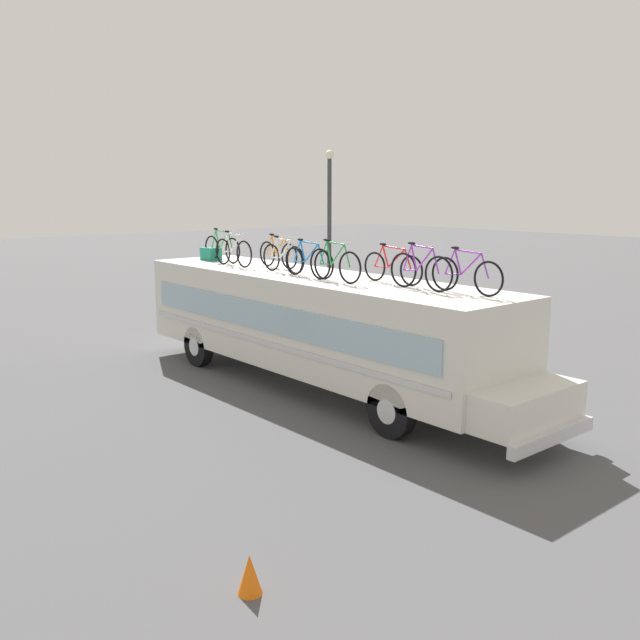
% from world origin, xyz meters
% --- Properties ---
extents(ground_plane, '(120.00, 120.00, 0.00)m').
position_xyz_m(ground_plane, '(0.00, 0.00, 0.00)').
color(ground_plane, '#4C4C4F').
extents(bus, '(12.34, 2.66, 2.75)m').
position_xyz_m(bus, '(0.15, 0.00, 1.62)').
color(bus, silver).
rests_on(bus, ground).
extents(luggage_bag_1, '(0.61, 0.38, 0.36)m').
position_xyz_m(luggage_bag_1, '(-4.56, -0.04, 2.93)').
color(luggage_bag_1, '#1E7F66').
rests_on(luggage_bag_1, bus).
extents(rooftop_bicycle_1, '(1.81, 0.44, 0.95)m').
position_xyz_m(rooftop_bicycle_1, '(-3.93, -0.06, 3.14)').
color(rooftop_bicycle_1, black).
rests_on(rooftop_bicycle_1, bus).
extents(rooftop_bicycle_2, '(1.74, 0.44, 0.94)m').
position_xyz_m(rooftop_bicycle_2, '(-2.85, -0.38, 3.14)').
color(rooftop_bicycle_2, black).
rests_on(rooftop_bicycle_2, bus).
extents(rooftop_bicycle_3, '(1.62, 0.44, 0.89)m').
position_xyz_m(rooftop_bicycle_3, '(-1.75, 0.29, 3.12)').
color(rooftop_bicycle_3, black).
rests_on(rooftop_bicycle_3, bus).
extents(rooftop_bicycle_4, '(1.65, 0.44, 0.91)m').
position_xyz_m(rooftop_bicycle_4, '(-0.79, -0.27, 3.13)').
color(rooftop_bicycle_4, black).
rests_on(rooftop_bicycle_4, bus).
extents(rooftop_bicycle_5, '(1.76, 0.44, 0.89)m').
position_xyz_m(rooftop_bicycle_5, '(0.31, -0.36, 3.12)').
color(rooftop_bicycle_5, black).
rests_on(rooftop_bicycle_5, bus).
extents(rooftop_bicycle_6, '(1.71, 0.44, 0.94)m').
position_xyz_m(rooftop_bicycle_6, '(1.33, -0.44, 3.14)').
color(rooftop_bicycle_6, black).
rests_on(rooftop_bicycle_6, bus).
extents(rooftop_bicycle_7, '(1.75, 0.44, 0.87)m').
position_xyz_m(rooftop_bicycle_7, '(2.35, 0.34, 3.11)').
color(rooftop_bicycle_7, black).
rests_on(rooftop_bicycle_7, bus).
extents(rooftop_bicycle_8, '(1.68, 0.44, 0.96)m').
position_xyz_m(rooftop_bicycle_8, '(3.39, 0.08, 3.15)').
color(rooftop_bicycle_8, black).
rests_on(rooftop_bicycle_8, bus).
extents(rooftop_bicycle_9, '(1.75, 0.44, 0.91)m').
position_xyz_m(rooftop_bicycle_9, '(4.34, 0.34, 3.13)').
color(rooftop_bicycle_9, black).
rests_on(rooftop_bicycle_9, bus).
extents(traffic_cone, '(0.30, 0.30, 0.50)m').
position_xyz_m(traffic_cone, '(6.50, -6.30, 0.25)').
color(traffic_cone, orange).
rests_on(traffic_cone, ground).
extents(street_lamp, '(0.29, 0.29, 6.02)m').
position_xyz_m(street_lamp, '(-4.61, 4.53, 3.42)').
color(street_lamp, '#38383D').
rests_on(street_lamp, ground).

